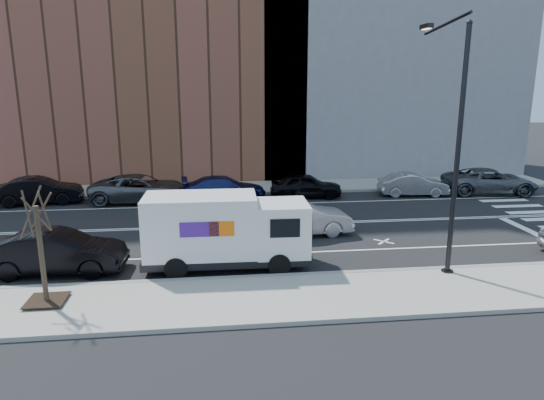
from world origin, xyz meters
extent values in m
plane|color=black|center=(0.00, 0.00, 0.00)|extent=(120.00, 120.00, 0.00)
cube|color=gray|center=(0.00, -8.80, 0.07)|extent=(44.00, 3.60, 0.15)
cube|color=gray|center=(0.00, 8.80, 0.07)|extent=(44.00, 3.60, 0.15)
cube|color=gray|center=(0.00, -7.00, 0.08)|extent=(44.00, 0.25, 0.17)
cube|color=gray|center=(0.00, 7.00, 0.08)|extent=(44.00, 0.25, 0.17)
cube|color=brown|center=(-8.00, 15.60, 11.00)|extent=(26.00, 10.00, 22.00)
cube|color=slate|center=(12.00, 15.60, 13.00)|extent=(20.00, 10.00, 26.00)
cylinder|color=black|center=(7.00, -7.40, 4.50)|extent=(0.18, 0.18, 9.00)
cylinder|color=black|center=(7.00, -7.40, 0.10)|extent=(0.44, 0.44, 0.20)
sphere|color=black|center=(7.00, -7.40, 8.95)|extent=(0.20, 0.20, 0.20)
cylinder|color=black|center=(7.00, -5.70, 9.10)|extent=(0.11, 3.49, 0.48)
cube|color=black|center=(7.00, -4.00, 9.20)|extent=(0.25, 0.80, 0.18)
cube|color=#FFF2CC|center=(7.00, -4.00, 9.10)|extent=(0.18, 0.55, 0.03)
cube|color=black|center=(-7.00, -8.40, 0.23)|extent=(1.20, 1.20, 0.04)
cylinder|color=#382B1E|center=(-7.00, -8.40, 1.75)|extent=(0.16, 0.16, 3.20)
cylinder|color=#382B1E|center=(-6.75, -8.40, 3.15)|extent=(0.06, 0.80, 1.44)
cylinder|color=#382B1E|center=(-6.92, -8.16, 3.15)|extent=(0.81, 0.31, 1.19)
cylinder|color=#382B1E|center=(-7.20, -8.25, 3.15)|extent=(0.58, 0.76, 1.50)
cylinder|color=#382B1E|center=(-7.20, -8.55, 3.15)|extent=(0.47, 0.61, 1.37)
cylinder|color=#382B1E|center=(-6.92, -8.64, 3.15)|extent=(0.72, 0.29, 1.13)
cube|color=black|center=(-1.22, -5.60, 0.45)|extent=(6.24, 2.22, 0.30)
cube|color=silver|center=(0.98, -5.64, 1.55)|extent=(2.04, 2.19, 2.00)
cube|color=black|center=(2.00, -5.66, 1.85)|extent=(0.10, 1.85, 0.95)
cube|color=black|center=(0.96, -6.73, 1.85)|extent=(1.10, 0.06, 0.70)
cube|color=black|center=(1.00, -4.55, 1.85)|extent=(1.10, 0.06, 0.70)
cube|color=black|center=(1.96, -5.66, 0.55)|extent=(0.19, 2.00, 0.35)
cube|color=silver|center=(-2.12, -5.58, 1.75)|extent=(4.24, 2.28, 2.30)
cube|color=#47198C|center=(-2.14, -6.70, 1.90)|extent=(1.40, 0.05, 0.55)
cube|color=orange|center=(-1.34, -6.72, 1.90)|extent=(0.90, 0.04, 0.55)
cube|color=#47198C|center=(-2.10, -4.46, 1.90)|extent=(1.40, 0.05, 0.55)
cube|color=orange|center=(-1.30, -4.48, 1.90)|extent=(0.90, 0.04, 0.55)
cylinder|color=black|center=(0.76, -6.64, 0.42)|extent=(0.85, 0.30, 0.84)
cylinder|color=black|center=(0.80, -4.64, 0.42)|extent=(0.85, 0.30, 0.84)
cylinder|color=black|center=(-3.04, -6.56, 0.42)|extent=(0.85, 0.30, 0.84)
cylinder|color=black|center=(-3.00, -4.56, 0.42)|extent=(0.85, 0.30, 0.84)
imported|color=black|center=(-11.93, 5.94, 0.80)|extent=(5.03, 2.30, 1.60)
imported|color=#515459|center=(-6.03, 5.79, 0.82)|extent=(6.08, 3.11, 1.64)
imported|color=navy|center=(-1.02, 5.62, 0.74)|extent=(5.25, 2.49, 1.48)
imported|color=black|center=(4.10, 5.78, 0.76)|extent=(4.61, 2.18, 1.52)
imported|color=#9A999E|center=(10.98, 5.48, 0.71)|extent=(4.44, 1.85, 1.43)
imported|color=#4D5155|center=(16.18, 5.49, 0.82)|extent=(6.17, 3.44, 1.63)
imported|color=#B1B1B6|center=(2.34, -1.84, 0.82)|extent=(5.10, 2.18, 1.64)
imported|color=black|center=(-7.50, -5.45, 0.82)|extent=(5.05, 1.95, 1.64)
camera|label=1|loc=(-1.50, -23.48, 7.00)|focal=32.00mm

